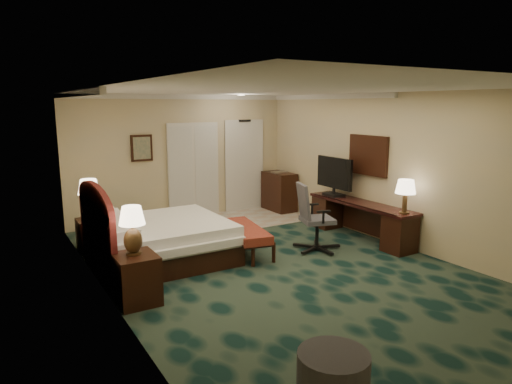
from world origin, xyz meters
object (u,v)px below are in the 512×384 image
minibar (279,192)px  nightstand_far (91,235)px  desk (360,220)px  lamp_near (133,230)px  nightstand_near (136,279)px  lamp_far (90,199)px  ottoman (333,377)px  desk_chair (317,217)px  bed_bench (245,240)px  bed (162,241)px  tv (334,177)px

minibar → nightstand_far: bearing=-169.7°
desk → lamp_near: bearing=-172.4°
nightstand_near → lamp_far: size_ratio=0.91×
ottoman → desk: desk is taller
desk_chair → lamp_near: bearing=-153.8°
bed_bench → lamp_near: bearing=-146.4°
minibar → nightstand_near: bearing=-142.9°
bed → lamp_far: bearing=125.4°
bed → bed_bench: bearing=-18.1°
nightstand_near → ottoman: bearing=-73.5°
lamp_far → minibar: bearing=9.8°
nightstand_near → desk_chair: 3.37m
nightstand_far → ottoman: nightstand_far is taller
nightstand_near → tv: 4.69m
minibar → desk: bearing=-89.8°
desk → tv: bearing=92.6°
bed → desk: size_ratio=0.84×
desk → tv: (-0.03, 0.73, 0.73)m
nightstand_near → ottoman: (0.84, -2.82, -0.09)m
bed_bench → desk_chair: 1.32m
nightstand_near → tv: (4.42, 1.38, 0.77)m
lamp_far → ottoman: bearing=-81.1°
nightstand_far → lamp_near: (0.03, -2.49, 0.67)m
bed_bench → desk_chair: size_ratio=1.19×
bed → desk_chair: size_ratio=1.72×
minibar → ottoman: bearing=-120.3°
bed → ottoman: size_ratio=3.27×
bed → lamp_near: lamp_near is taller
nightstand_near → nightstand_far: nightstand_near is taller
desk → minibar: bearing=90.2°
lamp_near → desk_chair: bearing=8.0°
lamp_far → desk_chair: lamp_far is taller
lamp_far → tv: 4.60m
lamp_far → desk_chair: size_ratio=0.59×
nightstand_far → desk: 4.87m
desk_chair → desk: bearing=25.0°
desk_chair → bed_bench: bearing=177.3°
nightstand_far → ottoman: size_ratio=0.88×
bed → nightstand_far: 1.45m
bed → lamp_near: 1.70m
bed → nightstand_far: size_ratio=3.73×
lamp_far → bed_bench: 2.77m
bed → bed_bench: (1.29, -0.42, -0.08)m
lamp_near → tv: tv is taller
bed → minibar: size_ratio=2.21×
bed_bench → desk: desk is taller
ottoman → desk_chair: 4.17m
ottoman → minibar: minibar is taller
bed → nightstand_far: bed is taller
lamp_near → lamp_far: lamp_near is taller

